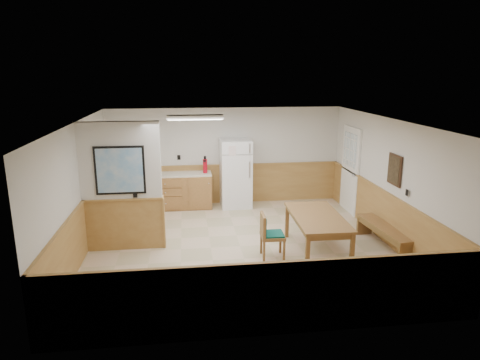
{
  "coord_description": "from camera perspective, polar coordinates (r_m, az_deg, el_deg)",
  "views": [
    {
      "loc": [
        -1.02,
        -7.88,
        3.39
      ],
      "look_at": [
        0.05,
        0.4,
        1.26
      ],
      "focal_mm": 32.0,
      "sensor_mm": 36.0,
      "label": 1
    }
  ],
  "objects": [
    {
      "name": "left_wall",
      "position": [
        8.41,
        -20.72,
        -1.42
      ],
      "size": [
        0.02,
        6.0,
        2.5
      ],
      "primitive_type": "cube",
      "color": "silver",
      "rests_on": "ground"
    },
    {
      "name": "kitchen_counter",
      "position": [
        10.97,
        -8.06,
        -1.36
      ],
      "size": [
        2.2,
        0.61,
        1.0
      ],
      "color": "#A5683A",
      "rests_on": "ground"
    },
    {
      "name": "fire_extinguisher",
      "position": [
        10.8,
        -4.68,
        1.94
      ],
      "size": [
        0.12,
        0.12,
        0.43
      ],
      "rotation": [
        0.0,
        0.0,
        0.15
      ],
      "color": "#B1091B",
      "rests_on": "kitchen_counter"
    },
    {
      "name": "fluorescent_fixture",
      "position": [
        9.24,
        -6.01,
        8.33
      ],
      "size": [
        1.2,
        0.3,
        0.09
      ],
      "color": "white",
      "rests_on": "ceiling"
    },
    {
      "name": "dining_table",
      "position": [
        8.25,
        10.25,
        -5.3
      ],
      "size": [
        0.95,
        1.84,
        0.75
      ],
      "rotation": [
        0.0,
        0.0,
        -0.03
      ],
      "color": "brown",
      "rests_on": "ground"
    },
    {
      "name": "ceiling",
      "position": [
        8.0,
        0.02,
        7.89
      ],
      "size": [
        6.0,
        6.0,
        0.02
      ],
      "primitive_type": "cube",
      "color": "silver",
      "rests_on": "back_wall"
    },
    {
      "name": "wainscot_left",
      "position": [
        8.62,
        -20.15,
        -6.22
      ],
      "size": [
        0.04,
        6.0,
        1.0
      ],
      "primitive_type": "cube",
      "color": "#B28947",
      "rests_on": "ground"
    },
    {
      "name": "soap_bottle",
      "position": [
        10.92,
        -12.89,
        1.35
      ],
      "size": [
        0.09,
        0.09,
        0.23
      ],
      "primitive_type": "cylinder",
      "rotation": [
        0.0,
        0.0,
        -0.24
      ],
      "color": "#198A3A",
      "rests_on": "kitchen_counter"
    },
    {
      "name": "partition_wall",
      "position": [
        8.45,
        -15.47,
        -1.04
      ],
      "size": [
        1.5,
        0.2,
        2.5
      ],
      "color": "silver",
      "rests_on": "ground"
    },
    {
      "name": "right_wall",
      "position": [
        9.1,
        19.09,
        -0.12
      ],
      "size": [
        0.02,
        6.0,
        2.5
      ],
      "primitive_type": "cube",
      "color": "silver",
      "rests_on": "ground"
    },
    {
      "name": "back_wall",
      "position": [
        11.14,
        -1.96,
        3.2
      ],
      "size": [
        6.0,
        0.02,
        2.5
      ],
      "primitive_type": "cube",
      "color": "silver",
      "rests_on": "ground"
    },
    {
      "name": "ground",
      "position": [
        8.64,
        0.01,
        -8.82
      ],
      "size": [
        6.0,
        6.0,
        0.0
      ],
      "primitive_type": "plane",
      "color": "beige",
      "rests_on": "ground"
    },
    {
      "name": "refrigerator",
      "position": [
        10.88,
        -0.59,
        0.87
      ],
      "size": [
        0.78,
        0.73,
        1.73
      ],
      "rotation": [
        0.0,
        0.0,
        0.02
      ],
      "color": "white",
      "rests_on": "ground"
    },
    {
      "name": "wall_painting",
      "position": [
        8.76,
        19.91,
        1.29
      ],
      "size": [
        0.04,
        0.5,
        0.6
      ],
      "color": "#372316",
      "rests_on": "right_wall"
    },
    {
      "name": "dining_chair",
      "position": [
        8.0,
        3.77,
        -6.99
      ],
      "size": [
        0.61,
        0.44,
        0.85
      ],
      "rotation": [
        0.0,
        0.0,
        -0.03
      ],
      "color": "brown",
      "rests_on": "ground"
    },
    {
      "name": "wainscot_back",
      "position": [
        11.29,
        -1.92,
        -0.56
      ],
      "size": [
        6.0,
        0.04,
        1.0
      ],
      "primitive_type": "cube",
      "color": "#B28947",
      "rests_on": "ground"
    },
    {
      "name": "wainscot_right",
      "position": [
        9.3,
        18.61,
        -4.61
      ],
      "size": [
        0.04,
        6.0,
        1.0
      ],
      "primitive_type": "cube",
      "color": "#B28947",
      "rests_on": "ground"
    },
    {
      "name": "kitchen_window",
      "position": [
        11.07,
        -12.88,
        4.35
      ],
      "size": [
        0.8,
        0.04,
        1.0
      ],
      "color": "white",
      "rests_on": "back_wall"
    },
    {
      "name": "exterior_door",
      "position": [
        10.82,
        14.46,
        1.34
      ],
      "size": [
        0.07,
        1.02,
        2.15
      ],
      "color": "white",
      "rests_on": "ground"
    },
    {
      "name": "dining_bench",
      "position": [
        8.9,
        18.7,
        -6.52
      ],
      "size": [
        0.51,
        1.67,
        0.45
      ],
      "rotation": [
        0.0,
        0.0,
        0.09
      ],
      "color": "brown",
      "rests_on": "ground"
    }
  ]
}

